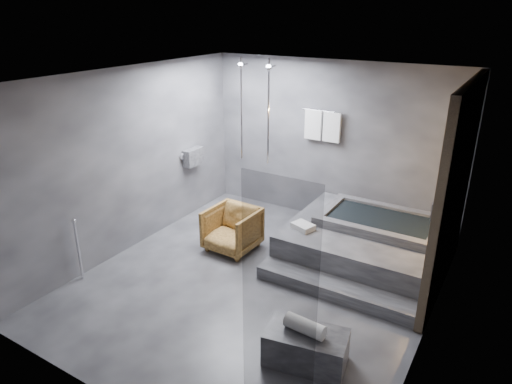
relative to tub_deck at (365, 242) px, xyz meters
The scene contains 7 objects.
room 2.02m from the tub_deck, 118.47° to the right, with size 5.00×5.04×2.82m.
tub_deck is the anchor object (origin of this frame).
tub_step 1.19m from the tub_deck, 90.00° to the right, with size 2.20×0.36×0.18m, color #343436.
concrete_bench 2.52m from the tub_deck, 85.26° to the right, with size 0.86×0.47×0.39m, color #2E2D30.
driftwood_chair 2.05m from the tub_deck, 155.85° to the right, with size 0.74×0.76×0.69m, color #4F3313.
rolled_towel 2.53m from the tub_deck, 85.74° to the right, with size 0.16×0.16×0.44m, color white.
deck_towel 1.00m from the tub_deck, 146.34° to the right, with size 0.31×0.23×0.08m, color white.
Camera 1 is at (2.82, -4.66, 3.56)m, focal length 32.00 mm.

